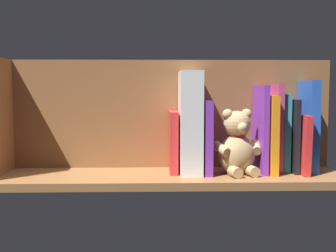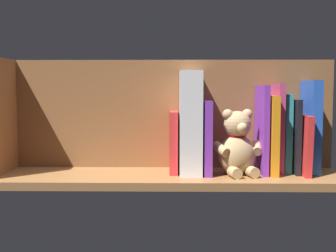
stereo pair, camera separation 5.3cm
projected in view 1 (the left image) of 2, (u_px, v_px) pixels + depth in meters
The scene contains 13 objects.
ground_plane at pixel (168, 177), 120.90cm from camera, with size 99.06×25.21×2.20cm, color #9E6B3D.
shelf_back_panel at pixel (167, 114), 129.74cm from camera, with size 99.06×1.50×32.72cm, color brown.
book_0 at pixel (308, 126), 123.57cm from camera, with size 2.74×12.80×26.36cm, color blue.
book_1 at pixel (300, 143), 122.48cm from camera, with size 1.75×15.67×16.61cm, color red.
book_2 at pixel (291, 135), 123.70cm from camera, with size 1.32×12.74×21.00cm, color black.
book_3 at pixel (283, 132), 124.81cm from camera, with size 1.97×10.27×22.49cm, color teal.
book_4 at pixel (275, 127), 124.05cm from camera, with size 1.75×11.42×25.56cm, color #B23F72.
book_5 at pixel (269, 134), 122.41cm from camera, with size 2.12×14.87×22.10cm, color orange.
book_6 at pixel (260, 129), 122.63cm from camera, with size 1.57×14.08×24.93cm, color purple.
teddy_bear at pixel (237, 145), 119.74cm from camera, with size 14.48×13.47×18.39cm.
book_7 at pixel (206, 137), 121.92cm from camera, with size 2.16×15.01×20.69cm, color purple.
dictionary_thick_white at pixel (190, 122), 121.31cm from camera, with size 6.22×15.10×28.96cm, color white.
book_8 at pixel (173, 142), 122.88cm from camera, with size 2.31×12.84×17.59cm, color red.
Camera 1 is at (3.18, 119.19, 23.65)cm, focal length 45.47 mm.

